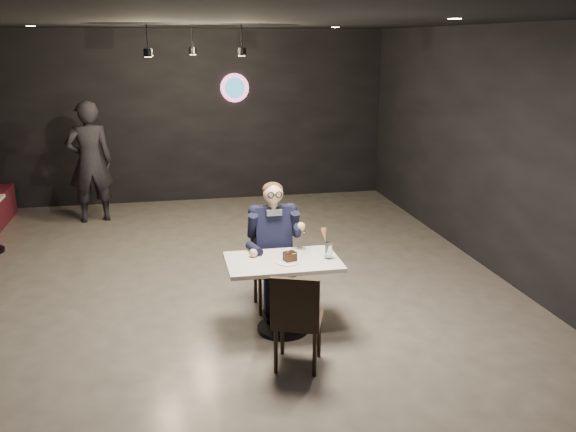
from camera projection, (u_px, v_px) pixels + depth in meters
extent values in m
plane|color=gray|center=(215.00, 297.00, 6.91)|extent=(9.00, 9.00, 0.00)
cube|color=black|center=(194.00, 34.00, 7.99)|extent=(1.40, 1.20, 0.36)
cube|color=silver|center=(283.00, 295.00, 6.04)|extent=(1.10, 0.70, 0.75)
cube|color=black|center=(273.00, 268.00, 6.53)|extent=(0.42, 0.46, 0.92)
cube|color=black|center=(298.00, 318.00, 5.36)|extent=(0.56, 0.58, 0.92)
cube|color=black|center=(273.00, 245.00, 6.46)|extent=(0.60, 0.80, 1.44)
cylinder|color=white|center=(288.00, 262.00, 5.85)|extent=(0.21, 0.21, 0.01)
cube|color=black|center=(290.00, 257.00, 5.87)|extent=(0.14, 0.13, 0.08)
ellipsoid|color=#30862B|center=(293.00, 253.00, 5.84)|extent=(0.07, 0.04, 0.01)
cylinder|color=silver|center=(329.00, 250.00, 5.95)|extent=(0.07, 0.07, 0.17)
cone|color=tan|center=(324.00, 235.00, 5.89)|extent=(0.08, 0.08, 0.14)
imported|color=black|center=(90.00, 162.00, 9.58)|extent=(0.78, 0.59, 1.92)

